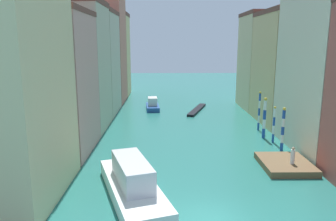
{
  "coord_description": "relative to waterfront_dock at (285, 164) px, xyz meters",
  "views": [
    {
      "loc": [
        -2.89,
        -18.97,
        10.95
      ],
      "look_at": [
        -2.36,
        26.52,
        1.5
      ],
      "focal_mm": 35.06,
      "sensor_mm": 36.0,
      "label": 1
    }
  ],
  "objects": [
    {
      "name": "building_left_1",
      "position": [
        -21.78,
        4.98,
        6.81
      ],
      "size": [
        7.16,
        9.49,
        14.17
      ],
      "color": "tan",
      "rests_on": "ground"
    },
    {
      "name": "vaporetto_white",
      "position": [
        -13.12,
        -5.58,
        0.74
      ],
      "size": [
        6.26,
        10.9,
        2.8
      ],
      "color": "white",
      "rests_on": "ground"
    },
    {
      "name": "building_right_3",
      "position": [
        5.92,
        27.47,
        7.64
      ],
      "size": [
        7.16,
        9.67,
        15.83
      ],
      "color": "beige",
      "rests_on": "ground"
    },
    {
      "name": "building_left_5",
      "position": [
        -21.78,
        42.33,
        8.19
      ],
      "size": [
        7.16,
        7.29,
        16.92
      ],
      "color": "#DBB77A",
      "rests_on": "ground"
    },
    {
      "name": "motorboat_0",
      "position": [
        -12.76,
        26.14,
        0.44
      ],
      "size": [
        2.49,
        5.75,
        2.02
      ],
      "color": "#234C93",
      "rests_on": "ground"
    },
    {
      "name": "ground_plane",
      "position": [
        -7.93,
        15.87,
        -0.29
      ],
      "size": [
        154.0,
        154.0,
        0.0
      ],
      "primitive_type": "plane",
      "color": "#28756B"
    },
    {
      "name": "mooring_pole_2",
      "position": [
        0.79,
        9.24,
        2.16
      ],
      "size": [
        0.39,
        0.39,
        4.79
      ],
      "color": "#1E479E",
      "rests_on": "ground"
    },
    {
      "name": "person_on_dock",
      "position": [
        0.36,
        -0.62,
        0.99
      ],
      "size": [
        0.36,
        0.36,
        1.51
      ],
      "color": "white",
      "rests_on": "waterfront_dock"
    },
    {
      "name": "building_left_2",
      "position": [
        -21.78,
        14.21,
        7.77
      ],
      "size": [
        7.16,
        9.14,
        16.09
      ],
      "color": "#BCB299",
      "rests_on": "ground"
    },
    {
      "name": "building_right_1",
      "position": [
        5.92,
        5.32,
        9.45
      ],
      "size": [
        7.16,
        12.13,
        19.46
      ],
      "color": "beige",
      "rests_on": "ground"
    },
    {
      "name": "mooring_pole_3",
      "position": [
        1.18,
        12.77,
        2.24
      ],
      "size": [
        0.28,
        0.28,
        4.97
      ],
      "color": "#1E479E",
      "rests_on": "ground"
    },
    {
      "name": "building_left_4",
      "position": [
        -21.78,
        33.91,
        9.63
      ],
      "size": [
        7.16,
        9.37,
        19.81
      ],
      "color": "#C6705B",
      "rests_on": "ground"
    },
    {
      "name": "building_left_3",
      "position": [
        -21.78,
        23.86,
        7.62
      ],
      "size": [
        7.16,
        10.08,
        15.79
      ],
      "color": "#BCB299",
      "rests_on": "ground"
    },
    {
      "name": "mooring_pole_0",
      "position": [
        1.28,
        4.59,
        2.05
      ],
      "size": [
        0.34,
        0.34,
        4.56
      ],
      "color": "#1E479E",
      "rests_on": "ground"
    },
    {
      "name": "waterfront_dock",
      "position": [
        0.0,
        0.0,
        0.0
      ],
      "size": [
        4.23,
        5.18,
        0.58
      ],
      "color": "brown",
      "rests_on": "ground"
    },
    {
      "name": "building_left_0",
      "position": [
        -21.78,
        -5.25,
        8.17
      ],
      "size": [
        7.16,
        10.57,
        16.9
      ],
      "color": "beige",
      "rests_on": "ground"
    },
    {
      "name": "mooring_pole_1",
      "position": [
        1.33,
        7.48,
        1.81
      ],
      "size": [
        0.28,
        0.28,
        4.11
      ],
      "color": "#1E479E",
      "rests_on": "ground"
    },
    {
      "name": "gondola_black",
      "position": [
        -5.46,
        24.89,
        -0.11
      ],
      "size": [
        3.96,
        9.54,
        0.35
      ],
      "color": "black",
      "rests_on": "ground"
    },
    {
      "name": "building_right_2",
      "position": [
        5.92,
        17.05,
        7.33
      ],
      "size": [
        7.16,
        11.26,
        15.21
      ],
      "color": "#DBB77A",
      "rests_on": "ground"
    }
  ]
}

